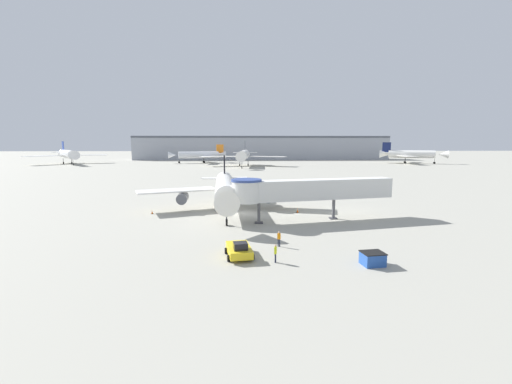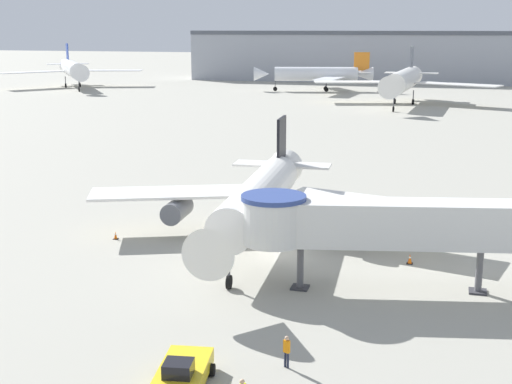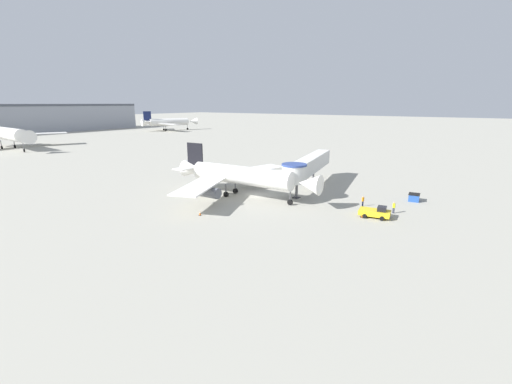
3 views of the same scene
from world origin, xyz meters
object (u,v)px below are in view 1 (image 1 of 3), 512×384
object	(u,v)px
ground_crew_wing_walker	(275,252)
background_jet_orange_tail	(200,155)
main_airplane	(225,188)
service_container_blue	(373,259)
pushback_tug_yellow	(239,250)
traffic_cone_starboard_wing	(298,210)
background_jet_gray_tail	(244,155)
traffic_cone_apron_front	(228,249)
jet_bridge	(304,190)
background_jet_blue_tail	(68,154)
traffic_cone_port_wing	(152,212)
ground_crew_marshaller	(279,238)
background_jet_navy_tail	(410,154)

from	to	relation	value
ground_crew_wing_walker	background_jet_orange_tail	world-z (taller)	background_jet_orange_tail
main_airplane	service_container_blue	distance (m)	29.35
pushback_tug_yellow	traffic_cone_starboard_wing	bearing A→B (deg)	58.02
main_airplane	background_jet_gray_tail	xyz separation A→B (m)	(3.54, 104.19, 1.56)
pushback_tug_yellow	background_jet_orange_tail	world-z (taller)	background_jet_orange_tail
traffic_cone_starboard_wing	traffic_cone_apron_front	world-z (taller)	traffic_cone_apron_front
main_airplane	ground_crew_wing_walker	distance (m)	25.12
jet_bridge	ground_crew_wing_walker	bearing A→B (deg)	-120.07
main_airplane	traffic_cone_starboard_wing	bearing A→B (deg)	-12.46
background_jet_gray_tail	background_jet_blue_tail	bearing A→B (deg)	170.40
traffic_cone_port_wing	jet_bridge	bearing A→B (deg)	-13.53
traffic_cone_starboard_wing	ground_crew_marshaller	xyz separation A→B (m)	(-4.89, -17.67, 0.61)
main_airplane	pushback_tug_yellow	xyz separation A→B (m)	(2.37, -22.67, -2.95)
main_airplane	background_jet_orange_tail	bearing A→B (deg)	95.03
main_airplane	ground_crew_marshaller	world-z (taller)	main_airplane
jet_bridge	service_container_blue	xyz separation A→B (m)	(3.05, -18.06, -3.82)
traffic_cone_starboard_wing	ground_crew_wing_walker	bearing A→B (deg)	-104.30
traffic_cone_starboard_wing	background_jet_navy_tail	size ratio (longest dim) A/B	0.02
jet_bridge	ground_crew_wing_walker	distance (m)	18.24
traffic_cone_starboard_wing	background_jet_gray_tail	world-z (taller)	background_jet_gray_tail
traffic_cone_apron_front	traffic_cone_port_wing	distance (m)	23.06
traffic_cone_apron_front	background_jet_blue_tail	world-z (taller)	background_jet_blue_tail
ground_crew_wing_walker	background_jet_gray_tail	distance (m)	128.59
service_container_blue	traffic_cone_port_wing	distance (m)	34.85
service_container_blue	ground_crew_wing_walker	bearing A→B (deg)	173.04
traffic_cone_starboard_wing	pushback_tug_yellow	bearing A→B (deg)	-113.54
jet_bridge	traffic_cone_starboard_wing	distance (m)	6.86
pushback_tug_yellow	ground_crew_marshaller	size ratio (longest dim) A/B	2.69
main_airplane	background_jet_navy_tail	xyz separation A→B (m)	(92.02, 124.26, 1.21)
service_container_blue	background_jet_navy_tail	bearing A→B (deg)	62.59
service_container_blue	background_jet_gray_tail	distance (m)	130.10
pushback_tug_yellow	traffic_cone_apron_front	bearing A→B (deg)	121.00
background_jet_gray_tail	main_airplane	bearing A→B (deg)	-88.29
background_jet_blue_tail	ground_crew_wing_walker	bearing A→B (deg)	-93.68
pushback_tug_yellow	ground_crew_wing_walker	size ratio (longest dim) A/B	2.61
background_jet_navy_tail	traffic_cone_apron_front	bearing A→B (deg)	169.31
ground_crew_wing_walker	traffic_cone_starboard_wing	bearing A→B (deg)	1.56
pushback_tug_yellow	traffic_cone_apron_front	distance (m)	1.89
service_container_blue	pushback_tug_yellow	bearing A→B (deg)	167.36
main_airplane	traffic_cone_starboard_wing	world-z (taller)	main_airplane
main_airplane	traffic_cone_starboard_wing	size ratio (longest dim) A/B	40.18
ground_crew_marshaller	background_jet_blue_tail	xyz separation A→B (m)	(-93.05, 144.87, 4.14)
traffic_cone_starboard_wing	ground_crew_marshaller	world-z (taller)	ground_crew_marshaller
jet_bridge	background_jet_navy_tail	bearing A→B (deg)	46.80
ground_crew_wing_walker	background_jet_orange_tail	distance (m)	159.56
pushback_tug_yellow	ground_crew_marshaller	bearing A→B (deg)	28.79
traffic_cone_apron_front	background_jet_navy_tail	size ratio (longest dim) A/B	0.02
service_container_blue	background_jet_orange_tail	bearing A→B (deg)	102.24
background_jet_orange_tail	ground_crew_wing_walker	bearing A→B (deg)	-3.99
traffic_cone_port_wing	ground_crew_wing_walker	world-z (taller)	ground_crew_wing_walker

